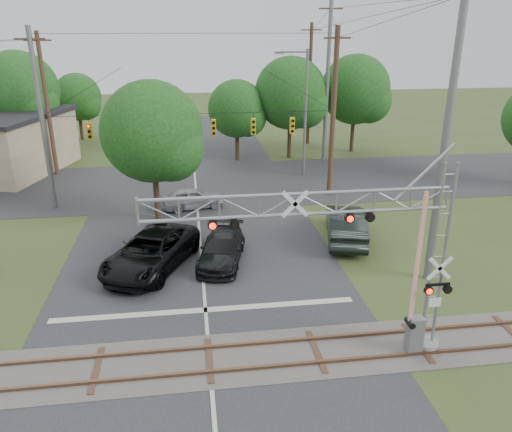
{
  "coord_description": "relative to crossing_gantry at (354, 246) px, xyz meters",
  "views": [
    {
      "loc": [
        -0.37,
        -13.18,
        11.47
      ],
      "look_at": [
        2.47,
        7.5,
        3.47
      ],
      "focal_mm": 35.0,
      "sensor_mm": 36.0,
      "label": 1
    }
  ],
  "objects": [
    {
      "name": "car_dark",
      "position": [
        -3.97,
        8.49,
        -3.76
      ],
      "size": [
        3.09,
        5.33,
        1.45
      ],
      "primitive_type": "imported",
      "rotation": [
        0.0,
        0.0,
        -0.22
      ],
      "color": "black",
      "rests_on": "ground"
    },
    {
      "name": "streetlight",
      "position": [
        3.61,
        23.64,
        1.01
      ],
      "size": [
        2.62,
        0.27,
        9.82
      ],
      "color": "slate",
      "rests_on": "ground"
    },
    {
      "name": "suv_dark",
      "position": [
        3.22,
        10.43,
        -3.53
      ],
      "size": [
        3.29,
        6.1,
        1.91
      ],
      "primitive_type": "imported",
      "rotation": [
        0.0,
        0.0,
        2.91
      ],
      "color": "black",
      "rests_on": "ground"
    },
    {
      "name": "ground",
      "position": [
        -5.02,
        -1.64,
        -4.49
      ],
      "size": [
        160.0,
        160.0,
        0.0
      ],
      "primitive_type": "plane",
      "color": "#364921",
      "rests_on": "ground"
    },
    {
      "name": "treeline",
      "position": [
        -3.79,
        27.71,
        1.0
      ],
      "size": [
        52.12,
        30.5,
        9.57
      ],
      "color": "#382819",
      "rests_on": "ground"
    },
    {
      "name": "railroad_track",
      "position": [
        -5.02,
        0.36,
        -4.46
      ],
      "size": [
        90.0,
        3.2,
        0.17
      ],
      "color": "#48433E",
      "rests_on": "ground"
    },
    {
      "name": "road_cross",
      "position": [
        -5.02,
        22.36,
        -4.48
      ],
      "size": [
        90.0,
        12.0,
        0.02
      ],
      "primitive_type": "cube",
      "color": "#29292B",
      "rests_on": "ground"
    },
    {
      "name": "utility_poles",
      "position": [
        -1.82,
        20.63,
        1.77
      ],
      "size": [
        25.11,
        29.99,
        13.44
      ],
      "color": "#3F2D1D",
      "rests_on": "ground"
    },
    {
      "name": "road_main",
      "position": [
        -5.02,
        8.36,
        -4.48
      ],
      "size": [
        14.0,
        90.0,
        0.02
      ],
      "primitive_type": "cube",
      "color": "#29292B",
      "rests_on": "ground"
    },
    {
      "name": "pickup_black",
      "position": [
        -7.52,
        8.28,
        -3.59
      ],
      "size": [
        5.37,
        7.13,
        1.8
      ],
      "primitive_type": "imported",
      "rotation": [
        0.0,
        0.0,
        -0.42
      ],
      "color": "black",
      "rests_on": "ground"
    },
    {
      "name": "traffic_signal_span",
      "position": [
        -4.11,
        18.36,
        1.15
      ],
      "size": [
        19.34,
        0.36,
        11.5
      ],
      "color": "slate",
      "rests_on": "ground"
    },
    {
      "name": "crossing_gantry",
      "position": [
        0.0,
        0.0,
        0.0
      ],
      "size": [
        10.76,
        0.93,
        7.26
      ],
      "color": "gray",
      "rests_on": "ground"
    },
    {
      "name": "sedan_silver",
      "position": [
        -5.33,
        16.89,
        -3.78
      ],
      "size": [
        4.43,
        2.5,
        1.42
      ],
      "primitive_type": "imported",
      "rotation": [
        0.0,
        0.0,
        1.78
      ],
      "color": "gray",
      "rests_on": "ground"
    }
  ]
}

